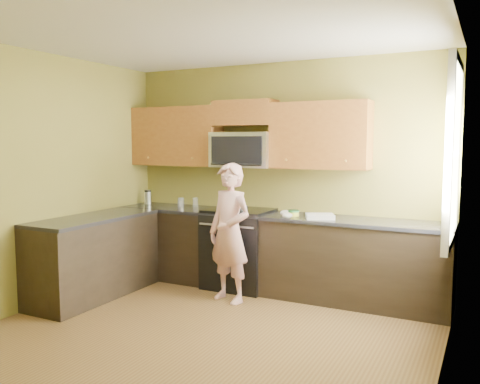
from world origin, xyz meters
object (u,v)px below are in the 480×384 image
Objects in this scene: woman at (230,233)px; travel_mug at (148,204)px; frying_pan at (237,211)px; stove at (239,248)px; butter_tub at (294,216)px; microwave at (244,167)px.

woman is 1.71m from travel_mug.
frying_pan is at bearing 121.12° from woman.
woman reaches higher than frying_pan.
woman is at bearing -74.11° from stove.
butter_tub is at bearing -4.24° from travel_mug.
microwave reaches higher than stove.
stove is at bearing -4.20° from travel_mug.
microwave is at bearing 90.00° from stove.
stove is 5.04× the size of travel_mug.
butter_tub is (0.71, -0.18, -0.53)m from microwave.
frying_pan reaches higher than stove.
woman is 12.36× the size of butter_tub.
microwave is at bearing 95.56° from frying_pan.
stove is 0.62m from woman.
woman is (0.15, -0.53, 0.29)m from stove.
microwave is at bearing 165.93° from butter_tub.
travel_mug is at bearing 166.41° from frying_pan.
butter_tub is (0.67, 0.08, -0.03)m from frying_pan.
microwave reaches higher than woman.
butter_tub is 0.65× the size of travel_mug.
travel_mug reaches higher than stove.
travel_mug is at bearing 175.76° from butter_tub.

